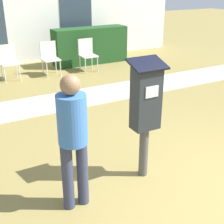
# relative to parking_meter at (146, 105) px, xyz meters

# --- Properties ---
(ground_plane) EXTENTS (40.00, 40.00, 0.00)m
(ground_plane) POSITION_rel_parking_meter_xyz_m (0.55, -0.77, -1.02)
(ground_plane) COLOR olive
(sidewalk) EXTENTS (12.00, 1.10, 0.02)m
(sidewalk) POSITION_rel_parking_meter_xyz_m (0.55, 3.12, -1.01)
(sidewalk) COLOR beige
(sidewalk) RESTS_ON ground
(building_facade) EXTENTS (10.00, 0.26, 3.20)m
(building_facade) POSITION_rel_parking_meter_xyz_m (0.55, 7.01, 0.58)
(building_facade) COLOR white
(building_facade) RESTS_ON ground
(parking_meter) EXTENTS (0.44, 0.31, 1.59)m
(parking_meter) POSITION_rel_parking_meter_xyz_m (0.00, 0.00, 0.00)
(parking_meter) COLOR #4C4C4C
(parking_meter) RESTS_ON ground
(person_standing) EXTENTS (0.32, 0.32, 1.58)m
(person_standing) POSITION_rel_parking_meter_xyz_m (-1.03, -0.14, -0.09)
(person_standing) COLOR #333851
(person_standing) RESTS_ON ground
(outdoor_chair_left) EXTENTS (0.44, 0.44, 0.90)m
(outdoor_chair_left) POSITION_rel_parking_meter_xyz_m (-0.62, 5.36, -0.49)
(outdoor_chair_left) COLOR silver
(outdoor_chair_left) RESTS_ON ground
(outdoor_chair_middle) EXTENTS (0.44, 0.44, 0.90)m
(outdoor_chair_middle) POSITION_rel_parking_meter_xyz_m (0.47, 5.28, -0.49)
(outdoor_chair_middle) COLOR silver
(outdoor_chair_middle) RESTS_ON ground
(outdoor_chair_right) EXTENTS (0.44, 0.44, 0.90)m
(outdoor_chair_right) POSITION_rel_parking_meter_xyz_m (1.55, 5.19, -0.49)
(outdoor_chair_right) COLOR silver
(outdoor_chair_right) RESTS_ON ground
(hedge_row) EXTENTS (2.33, 0.60, 1.10)m
(hedge_row) POSITION_rel_parking_meter_xyz_m (1.99, 5.92, -0.47)
(hedge_row) COLOR #1E471E
(hedge_row) RESTS_ON ground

